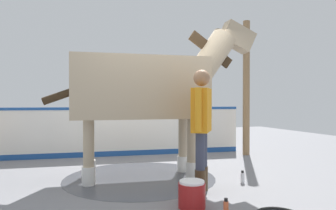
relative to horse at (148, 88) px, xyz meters
name	(u,v)px	position (x,y,z in m)	size (l,w,h in m)	color
ground_plane	(158,179)	(-0.14, -0.13, -1.49)	(16.00, 16.00, 0.02)	gray
wet_patch	(140,177)	(0.02, 0.13, -1.48)	(2.49, 2.49, 0.00)	#42444C
barrier_wall	(128,133)	(2.11, -0.12, -0.96)	(0.73, 5.42, 1.13)	white
roof_post_near	(246,88)	(1.25, -2.78, 0.10)	(0.16, 0.16, 3.16)	olive
horse	(148,88)	(0.00, 0.00, 0.00)	(1.23, 3.57, 2.68)	tan
handler	(202,121)	(-1.06, -0.47, -0.49)	(0.58, 0.46, 1.70)	#47331E
wash_bucket	(192,194)	(-1.57, -0.09, -1.32)	(0.33, 0.33, 0.32)	maroon
bottle_shampoo	(243,177)	(-0.85, -1.28, -1.39)	(0.06, 0.06, 0.19)	white
bottle_spray	(226,207)	(-1.92, -0.35, -1.39)	(0.06, 0.06, 0.19)	#CC5933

